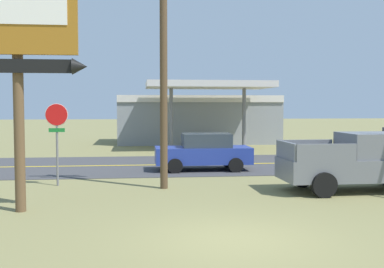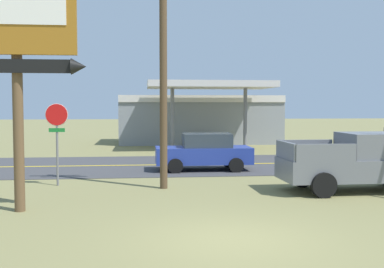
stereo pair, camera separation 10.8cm
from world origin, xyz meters
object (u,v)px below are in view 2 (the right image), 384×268
object	(u,v)px
utility_pole	(163,50)
gas_station	(199,117)
car_blue_far_lane	(204,152)
motel_sign	(17,36)
stop_sign	(57,129)
pickup_grey_parked_on_lawn	(360,163)

from	to	relation	value
utility_pole	gas_station	size ratio (longest dim) A/B	0.74
car_blue_far_lane	utility_pole	bearing A→B (deg)	-114.22
motel_sign	car_blue_far_lane	world-z (taller)	motel_sign
stop_sign	gas_station	xyz separation A→B (m)	(7.42, 19.12, -0.08)
utility_pole	motel_sign	bearing A→B (deg)	-140.36
stop_sign	motel_sign	bearing A→B (deg)	-93.21
utility_pole	gas_station	bearing A→B (deg)	79.70
pickup_grey_parked_on_lawn	motel_sign	bearing A→B (deg)	-168.68
gas_station	car_blue_far_lane	distance (m)	15.79
motel_sign	stop_sign	size ratio (longest dim) A/B	2.31
utility_pole	pickup_grey_parked_on_lawn	xyz separation A→B (m)	(6.54, -1.21, -3.81)
gas_station	car_blue_far_lane	world-z (taller)	gas_station
gas_station	car_blue_far_lane	bearing A→B (deg)	-96.02
motel_sign	car_blue_far_lane	distance (m)	10.56
stop_sign	gas_station	size ratio (longest dim) A/B	0.25
gas_station	pickup_grey_parked_on_lawn	xyz separation A→B (m)	(2.89, -21.32, -0.98)
gas_station	motel_sign	bearing A→B (deg)	-108.10
motel_sign	pickup_grey_parked_on_lawn	xyz separation A→B (m)	(10.55, 2.11, -3.75)
utility_pole	stop_sign	bearing A→B (deg)	165.27
stop_sign	car_blue_far_lane	size ratio (longest dim) A/B	0.70
stop_sign	utility_pole	bearing A→B (deg)	-14.73
motel_sign	stop_sign	xyz separation A→B (m)	(0.24, 4.31, -2.69)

